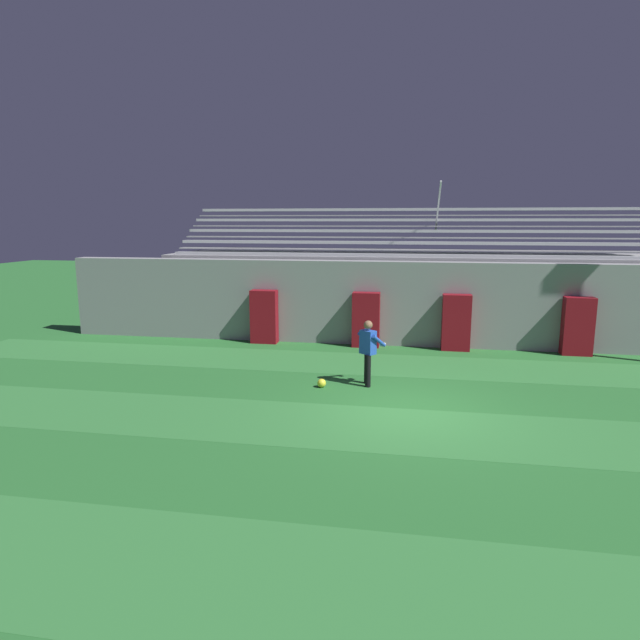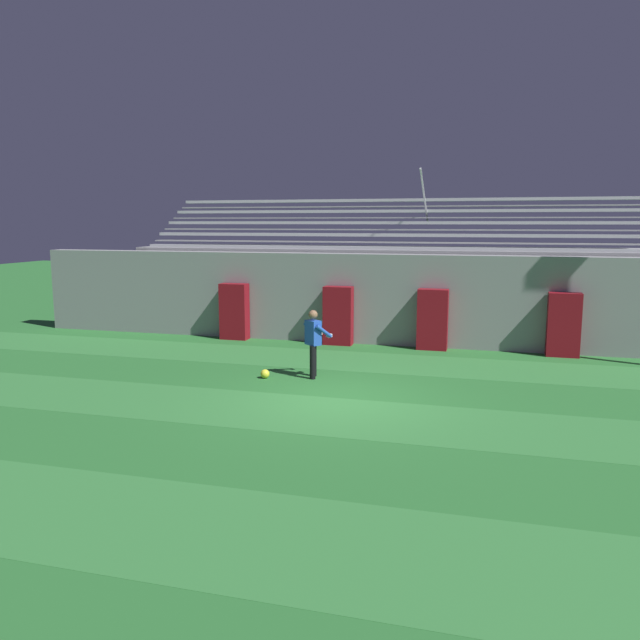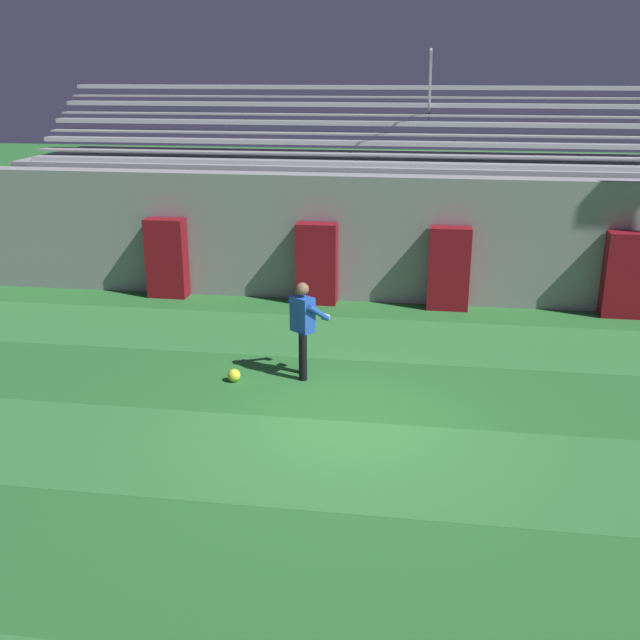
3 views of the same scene
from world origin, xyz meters
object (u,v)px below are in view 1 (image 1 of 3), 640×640
Objects in this scene: padding_pillar_gate_left at (366,320)px; goalkeeper at (368,348)px; padding_pillar_far_right at (578,326)px; padding_pillar_far_left at (264,317)px; soccer_ball at (322,383)px; padding_pillar_gate_right at (456,323)px.

padding_pillar_gate_left reaches higher than goalkeeper.
padding_pillar_far_left is at bearing 180.00° from padding_pillar_far_right.
soccer_ball is (-0.71, -4.61, -0.80)m from padding_pillar_gate_left.
padding_pillar_gate_right is at bearing 0.00° from padding_pillar_gate_left.
padding_pillar_gate_right is 8.24× the size of soccer_ball.
goalkeeper is at bearing -47.36° from padding_pillar_far_left.
padding_pillar_far_left is 1.00× the size of padding_pillar_far_right.
padding_pillar_gate_left is at bearing 180.00° from padding_pillar_gate_right.
padding_pillar_far_right is at bearing 0.00° from padding_pillar_far_left.
padding_pillar_gate_left is 1.00× the size of padding_pillar_far_right.
padding_pillar_far_left is at bearing 120.86° from soccer_ball.
padding_pillar_far_left is 1.09× the size of goalkeeper.
padding_pillar_far_left is (-6.36, 0.00, 0.00)m from padding_pillar_gate_right.
padding_pillar_gate_right reaches higher than soccer_ball.
padding_pillar_far_right is at bearing 0.00° from padding_pillar_gate_left.
soccer_ball is at bearing -147.57° from padding_pillar_far_right.
padding_pillar_far_left is 5.43m from soccer_ball.
goalkeeper is at bearing -120.45° from padding_pillar_gate_right.
goalkeeper is at bearing 19.52° from soccer_ball.
goalkeeper is 7.59× the size of soccer_ball.
padding_pillar_gate_left is 6.55m from padding_pillar_far_right.
padding_pillar_gate_left is at bearing 81.26° from soccer_ball.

